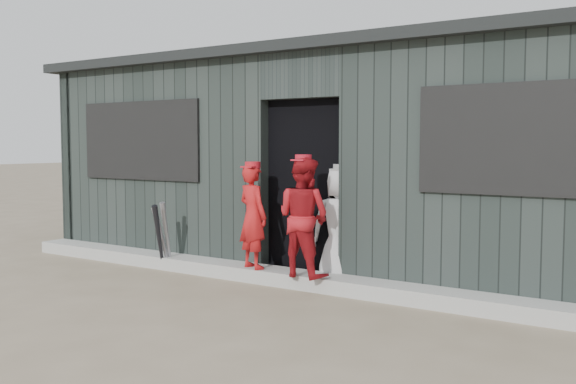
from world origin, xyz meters
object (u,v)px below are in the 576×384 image
Objects in this scene: player_red_left at (253,216)px; player_red_right at (303,217)px; bat_right at (159,238)px; dugout at (361,161)px; bat_left at (167,236)px; player_grey_back at (341,226)px; bat_mid at (162,238)px.

player_red_right reaches higher than player_red_left.
dugout reaches higher than bat_right.
bat_left is 0.69× the size of player_red_right.
player_grey_back is at bearing -103.63° from player_red_right.
bat_left is 1.97m from player_red_right.
bat_left is 0.13m from bat_right.
bat_left is 0.10× the size of dugout.
bat_right is at bearing -64.01° from bat_mid.
bat_right is 0.10× the size of dugout.
bat_mid is (-0.04, -0.04, -0.03)m from bat_left.
bat_mid is 0.09× the size of dugout.
dugout reaches higher than player_red_right.
player_red_right is at bearing -81.54° from dugout.
player_red_left reaches higher than bat_right.
bat_right is 1.97m from player_red_right.
bat_mid is at bearing -134.66° from bat_left.
player_red_left is at bearing 0.14° from player_red_right.
dugout reaches higher than player_red_left.
dugout is at bearing -93.75° from player_grey_back.
bat_right is at bearing -6.27° from player_grey_back.
player_red_left is 0.69m from player_red_right.
player_red_right is at bearing -0.69° from bat_left.
player_grey_back is (0.86, 0.42, -0.09)m from player_red_left.
player_red_right is (1.94, -0.02, 0.35)m from bat_left.
player_grey_back is 0.15× the size of dugout.
bat_right is 0.74× the size of player_red_left.
player_red_right is 1.93m from dugout.
bat_right is at bearing -130.61° from dugout.
player_red_left is at bearing 3.87° from player_grey_back.
player_red_left is 1.90m from dugout.
player_grey_back is (2.15, 0.50, 0.25)m from bat_mid.
bat_mid is at bearing -8.78° from player_grey_back.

